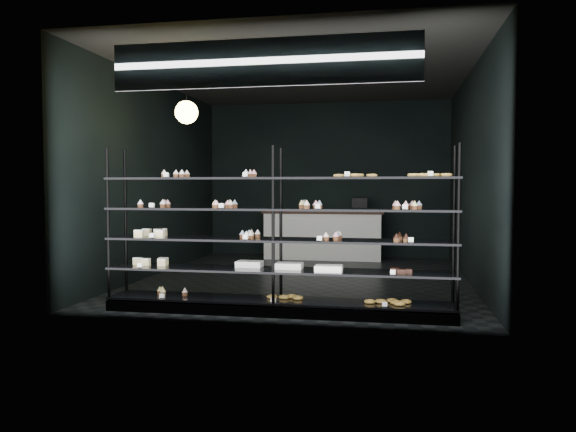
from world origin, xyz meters
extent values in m
cube|color=black|center=(0.00, 0.00, 0.01)|extent=(5.00, 6.00, 0.01)
cube|color=black|center=(0.00, 0.00, 3.20)|extent=(5.00, 6.00, 0.01)
cube|color=black|center=(0.00, 3.00, 1.60)|extent=(5.00, 0.01, 3.20)
cube|color=black|center=(0.00, -3.00, 1.60)|extent=(5.00, 0.01, 3.20)
cube|color=black|center=(-2.50, 0.00, 1.60)|extent=(0.01, 6.00, 3.20)
cube|color=black|center=(2.50, 0.00, 1.60)|extent=(0.01, 6.00, 3.20)
cube|color=black|center=(0.06, -2.45, 0.06)|extent=(4.00, 0.50, 0.12)
cylinder|color=black|center=(-1.91, -2.67, 0.99)|extent=(0.04, 0.04, 1.85)
cylinder|color=black|center=(-1.91, -2.23, 0.99)|extent=(0.04, 0.04, 1.85)
cylinder|color=black|center=(0.06, -2.67, 0.99)|extent=(0.04, 0.04, 1.85)
cylinder|color=black|center=(0.06, -2.23, 0.99)|extent=(0.04, 0.04, 1.85)
cylinder|color=black|center=(2.03, -2.67, 0.99)|extent=(0.04, 0.04, 1.85)
cylinder|color=black|center=(2.03, -2.23, 0.99)|extent=(0.04, 0.04, 1.85)
cube|color=black|center=(0.06, -2.45, 0.15)|extent=(4.00, 0.50, 0.03)
cube|color=black|center=(0.06, -2.45, 0.50)|extent=(4.00, 0.50, 0.02)
cube|color=black|center=(0.06, -2.45, 0.85)|extent=(4.00, 0.50, 0.02)
cube|color=black|center=(0.06, -2.45, 1.20)|extent=(4.00, 0.50, 0.02)
cube|color=black|center=(0.06, -2.45, 1.55)|extent=(4.00, 0.50, 0.02)
cube|color=white|center=(-1.21, -2.63, 1.59)|extent=(0.06, 0.04, 0.06)
cube|color=white|center=(-0.26, -2.63, 1.59)|extent=(0.06, 0.04, 0.06)
cube|color=white|center=(0.92, -2.63, 1.59)|extent=(0.05, 0.04, 0.06)
cube|color=white|center=(1.76, -2.63, 1.59)|extent=(0.06, 0.04, 0.06)
cube|color=white|center=(-1.43, -2.63, 1.24)|extent=(0.06, 0.04, 0.06)
cube|color=white|center=(-0.51, -2.63, 1.24)|extent=(0.05, 0.04, 0.06)
cube|color=white|center=(0.51, -2.63, 1.24)|extent=(0.05, 0.04, 0.06)
cube|color=white|center=(1.50, -2.63, 1.24)|extent=(0.06, 0.04, 0.06)
cube|color=white|center=(-1.41, -2.63, 0.89)|extent=(0.06, 0.04, 0.06)
cube|color=white|center=(-0.31, -2.63, 0.89)|extent=(0.06, 0.04, 0.06)
cube|color=white|center=(0.62, -2.63, 0.89)|extent=(0.05, 0.04, 0.06)
cube|color=white|center=(1.52, -2.63, 0.89)|extent=(0.06, 0.04, 0.06)
cube|color=white|center=(-1.51, -2.63, 0.54)|extent=(0.06, 0.04, 0.06)
cube|color=white|center=(1.38, -2.63, 0.54)|extent=(0.06, 0.04, 0.06)
cube|color=white|center=(-1.22, -2.63, 0.19)|extent=(0.06, 0.04, 0.06)
cube|color=white|center=(0.09, -2.63, 0.19)|extent=(0.05, 0.04, 0.06)
cube|color=white|center=(1.30, -2.63, 0.19)|extent=(0.06, 0.04, 0.06)
cube|color=#120D43|center=(0.00, -2.92, 2.75)|extent=(3.20, 0.04, 0.45)
cube|color=white|center=(0.00, -2.94, 2.75)|extent=(3.30, 0.02, 0.50)
cylinder|color=black|center=(-1.37, -1.52, 2.89)|extent=(0.01, 0.01, 0.58)
sphere|color=#F2CE55|center=(-1.37, -1.52, 2.45)|extent=(0.31, 0.31, 0.31)
cube|color=white|center=(-0.01, 2.50, 0.46)|extent=(2.32, 0.60, 0.92)
cube|color=black|center=(-0.01, 2.50, 0.95)|extent=(2.41, 0.65, 0.06)
cube|color=black|center=(0.72, 2.50, 1.10)|extent=(0.30, 0.30, 0.25)
camera|label=1|loc=(1.35, -8.70, 1.46)|focal=35.00mm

